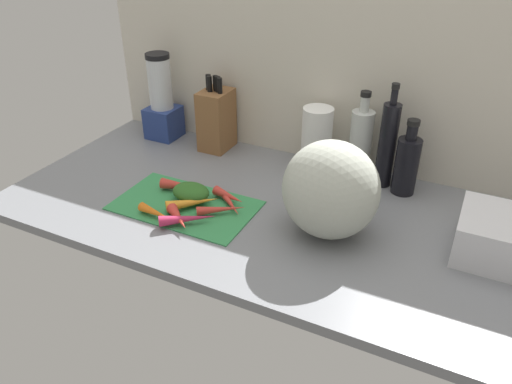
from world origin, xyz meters
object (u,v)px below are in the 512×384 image
(carrot_5, at_px, (231,205))
(carrot_7, at_px, (229,196))
(carrot_0, at_px, (193,203))
(bottle_2, at_px, (407,164))
(carrot_6, at_px, (182,186))
(bottle_0, at_px, (360,142))
(bottle_1, at_px, (387,144))
(carrot_1, at_px, (156,213))
(carrot_3, at_px, (221,209))
(carrot_2, at_px, (188,219))
(knife_block, at_px, (216,119))
(blender_appliance, at_px, (162,102))
(cutting_board, at_px, (185,205))
(paper_towel_roll, at_px, (316,139))
(carrot_4, at_px, (178,218))
(winter_squash, at_px, (331,190))

(carrot_5, distance_m, carrot_7, 0.04)
(carrot_0, relative_size, bottle_2, 0.65)
(carrot_6, xyz_separation_m, bottle_0, (0.46, 0.37, 0.09))
(bottle_1, bearing_deg, carrot_1, -137.20)
(carrot_3, relative_size, carrot_6, 1.00)
(carrot_1, bearing_deg, carrot_6, 95.19)
(carrot_2, xyz_separation_m, bottle_0, (0.35, 0.52, 0.10))
(carrot_5, height_order, carrot_6, carrot_6)
(carrot_2, distance_m, knife_block, 0.53)
(carrot_2, xyz_separation_m, bottle_1, (0.44, 0.49, 0.12))
(carrot_1, relative_size, blender_appliance, 0.37)
(bottle_2, bearing_deg, carrot_7, -146.82)
(carrot_7, bearing_deg, carrot_6, -175.41)
(carrot_3, relative_size, carrot_5, 1.19)
(carrot_1, relative_size, carrot_6, 0.84)
(cutting_board, xyz_separation_m, carrot_1, (-0.03, -0.10, 0.02))
(carrot_3, distance_m, knife_block, 0.48)
(bottle_1, bearing_deg, paper_towel_roll, 178.17)
(carrot_1, relative_size, bottle_0, 0.41)
(carrot_0, xyz_separation_m, carrot_6, (-0.08, 0.07, 0.00))
(carrot_6, relative_size, bottle_1, 0.42)
(bottle_2, bearing_deg, carrot_1, -141.95)
(carrot_3, height_order, bottle_1, bottle_1)
(carrot_6, xyz_separation_m, bottle_1, (0.55, 0.34, 0.12))
(carrot_1, bearing_deg, carrot_5, 39.12)
(carrot_5, relative_size, knife_block, 0.44)
(cutting_board, xyz_separation_m, carrot_2, (0.07, -0.09, 0.02))
(carrot_0, bearing_deg, bottle_1, 40.89)
(bottle_1, bearing_deg, carrot_0, -139.11)
(carrot_5, bearing_deg, blender_appliance, 144.01)
(blender_appliance, bearing_deg, carrot_4, -51.28)
(cutting_board, height_order, carrot_5, carrot_5)
(cutting_board, bearing_deg, bottle_1, 38.46)
(knife_block, relative_size, paper_towel_roll, 1.25)
(carrot_2, distance_m, bottle_0, 0.63)
(paper_towel_roll, bearing_deg, knife_block, -179.45)
(cutting_board, xyz_separation_m, carrot_0, (0.03, -0.01, 0.02))
(carrot_0, bearing_deg, carrot_5, 25.20)
(knife_block, bearing_deg, paper_towel_roll, 0.55)
(carrot_2, relative_size, bottle_0, 0.56)
(carrot_4, height_order, bottle_1, bottle_1)
(carrot_1, bearing_deg, carrot_2, 7.06)
(carrot_7, xyz_separation_m, winter_squash, (0.32, -0.02, 0.11))
(cutting_board, distance_m, knife_block, 0.44)
(carrot_7, xyz_separation_m, paper_towel_roll, (0.15, 0.33, 0.09))
(cutting_board, distance_m, paper_towel_roll, 0.50)
(paper_towel_roll, bearing_deg, carrot_3, -109.08)
(carrot_6, height_order, bottle_2, bottle_2)
(carrot_4, xyz_separation_m, blender_appliance, (-0.40, 0.50, 0.12))
(carrot_3, relative_size, blender_appliance, 0.44)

